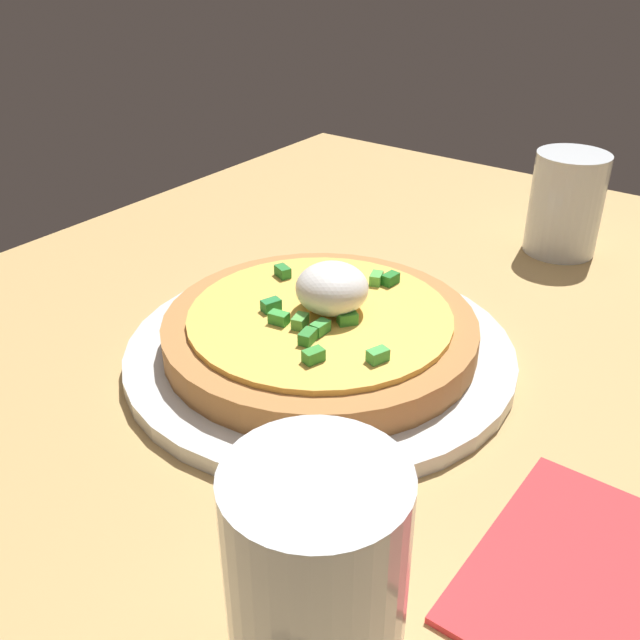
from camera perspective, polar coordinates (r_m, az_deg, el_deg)
dining_table at (r=51.21cm, az=4.67°, el=-4.54°), size 91.42×76.44×2.31cm
plate at (r=50.61cm, az=0.00°, el=-2.53°), size 27.09×27.09×1.16cm
pizza at (r=49.59cm, az=0.07°, el=-0.55°), size 21.65×21.65×5.95cm
cup_near at (r=29.28cm, az=-0.30°, el=-21.00°), size 6.90×6.90×10.96cm
cup_far at (r=69.26cm, az=18.86°, el=8.41°), size 6.44×6.44×9.19cm
napkin at (r=38.15cm, az=22.95°, el=-19.42°), size 13.50×13.50×0.40cm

